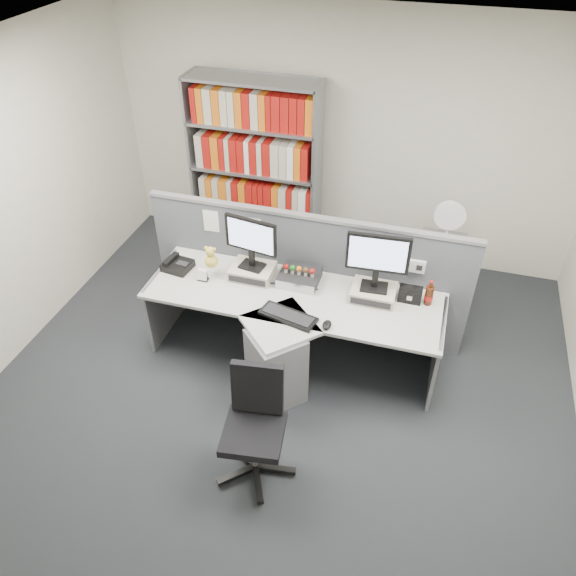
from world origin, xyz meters
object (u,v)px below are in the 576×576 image
(mouse, at_px, (327,325))
(office_chair, at_px, (255,421))
(monitor_right, at_px, (378,258))
(cola_bottle, at_px, (429,295))
(filing_cabinet, at_px, (438,274))
(shelving_unit, at_px, (255,173))
(speaker, at_px, (410,294))
(desk_fan, at_px, (449,218))
(keyboard, at_px, (288,316))
(desk, at_px, (286,334))
(desktop_pc, at_px, (299,277))
(desk_calendar, at_px, (203,276))
(desk_phone, at_px, (177,265))
(monitor_left, at_px, (251,239))

(mouse, height_order, office_chair, office_chair)
(monitor_right, xyz_separation_m, cola_bottle, (0.46, 0.05, -0.33))
(monitor_right, bearing_deg, filing_cabinet, 62.38)
(mouse, height_order, shelving_unit, shelving_unit)
(filing_cabinet, bearing_deg, mouse, -118.81)
(speaker, distance_m, desk_fan, 1.02)
(keyboard, height_order, cola_bottle, cola_bottle)
(desk, bearing_deg, desktop_pc, 90.14)
(desktop_pc, bearing_deg, cola_bottle, 0.59)
(filing_cabinet, bearing_deg, cola_bottle, -94.20)
(desk_fan, xyz_separation_m, office_chair, (-1.14, -2.40, -0.52))
(desktop_pc, xyz_separation_m, cola_bottle, (1.13, 0.01, 0.04))
(desktop_pc, distance_m, desk_fan, 1.57)
(speaker, xyz_separation_m, cola_bottle, (0.15, -0.00, 0.02))
(mouse, distance_m, speaker, 0.80)
(mouse, distance_m, desk_fan, 1.73)
(desk_calendar, bearing_deg, keyboard, -17.60)
(desk, xyz_separation_m, cola_bottle, (1.13, 0.43, 0.35))
(desk, bearing_deg, keyboard, -62.86)
(desk_phone, bearing_deg, mouse, -14.73)
(desk, xyz_separation_m, desk_fan, (1.20, 1.40, 0.56))
(keyboard, height_order, speaker, speaker)
(shelving_unit, bearing_deg, cola_bottle, -34.97)
(filing_cabinet, bearing_deg, desk, -130.61)
(monitor_right, distance_m, filing_cabinet, 1.39)
(monitor_right, relative_size, filing_cabinet, 0.76)
(desk, height_order, mouse, mouse)
(monitor_left, distance_m, shelving_unit, 1.54)
(desktop_pc, height_order, desk_fan, desk_fan)
(desk_phone, distance_m, filing_cabinet, 2.62)
(desk_fan, bearing_deg, keyboard, -128.12)
(desktop_pc, xyz_separation_m, keyboard, (0.04, -0.50, -0.03))
(desk, height_order, cola_bottle, cola_bottle)
(filing_cabinet, bearing_deg, speaker, -103.09)
(desktop_pc, relative_size, filing_cabinet, 0.50)
(monitor_left, distance_m, keyboard, 0.76)
(desk, relative_size, desk_fan, 5.20)
(monitor_right, xyz_separation_m, speaker, (0.31, 0.05, -0.35))
(monitor_left, height_order, shelving_unit, shelving_unit)
(cola_bottle, bearing_deg, shelving_unit, 145.03)
(mouse, distance_m, office_chair, 0.98)
(desk, xyz_separation_m, desk_phone, (-1.13, 0.30, 0.30))
(desk_calendar, relative_size, shelving_unit, 0.06)
(desk_phone, bearing_deg, keyboard, -17.66)
(keyboard, xyz_separation_m, shelving_unit, (-0.94, 1.93, 0.24))
(monitor_left, height_order, desk_phone, monitor_left)
(desk, xyz_separation_m, office_chair, (0.06, -1.00, 0.03))
(keyboard, bearing_deg, desk_phone, 162.34)
(speaker, xyz_separation_m, office_chair, (-0.91, -1.43, -0.29))
(speaker, bearing_deg, cola_bottle, -0.10)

